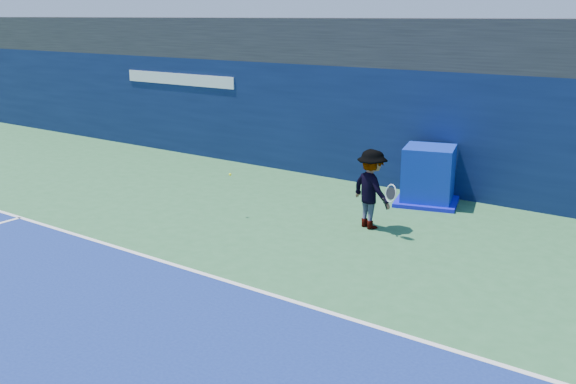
{
  "coord_description": "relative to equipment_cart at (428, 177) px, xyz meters",
  "views": [
    {
      "loc": [
        7.52,
        -4.44,
        4.28
      ],
      "look_at": [
        0.62,
        5.2,
        1.0
      ],
      "focal_mm": 40.0,
      "sensor_mm": 36.0,
      "label": 1
    }
  ],
  "objects": [
    {
      "name": "tennis_ball",
      "position": [
        -3.08,
        -3.5,
        0.33
      ],
      "size": [
        0.06,
        0.06,
        0.06
      ],
      "color": "yellow",
      "rests_on": "ground"
    },
    {
      "name": "baseline",
      "position": [
        -1.73,
        -6.29,
        -0.6
      ],
      "size": [
        24.0,
        0.1,
        0.01
      ],
      "primitive_type": "cube",
      "color": "white",
      "rests_on": "ground"
    },
    {
      "name": "equipment_cart",
      "position": [
        0.0,
        0.0,
        0.0
      ],
      "size": [
        1.73,
        1.73,
        1.34
      ],
      "color": "#0B24A4",
      "rests_on": "ground"
    },
    {
      "name": "ground",
      "position": [
        -1.73,
        -9.29,
        -0.61
      ],
      "size": [
        80.0,
        80.0,
        0.0
      ],
      "primitive_type": "plane",
      "color": "#2E673A",
      "rests_on": "ground"
    },
    {
      "name": "tennis_player",
      "position": [
        -0.21,
        -2.4,
        0.22
      ],
      "size": [
        1.36,
        0.99,
        1.66
      ],
      "color": "silver",
      "rests_on": "ground"
    },
    {
      "name": "back_wall_assembly",
      "position": [
        -1.74,
        1.21,
        0.89
      ],
      "size": [
        36.0,
        1.03,
        3.0
      ],
      "color": "#0A173B",
      "rests_on": "ground"
    },
    {
      "name": "stadium_band",
      "position": [
        -1.73,
        2.21,
        2.99
      ],
      "size": [
        36.0,
        3.0,
        1.2
      ],
      "primitive_type": "cube",
      "color": "black",
      "rests_on": "back_wall_assembly"
    }
  ]
}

